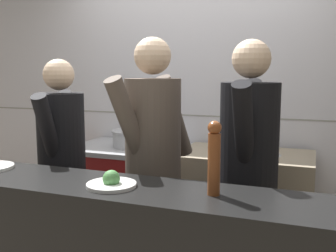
{
  "coord_description": "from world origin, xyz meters",
  "views": [
    {
      "loc": [
        1.02,
        -2.05,
        1.55
      ],
      "look_at": [
        0.01,
        0.64,
        1.15
      ],
      "focal_mm": 42.0,
      "sensor_mm": 36.0,
      "label": 1
    }
  ],
  "objects_px": {
    "pepper_mill": "(214,157)",
    "chef_head_cook": "(62,162)",
    "oven_range": "(130,195)",
    "stock_pot": "(131,138)",
    "plated_dish_appetiser": "(111,183)",
    "chef_sous": "(153,161)",
    "chef_line": "(248,168)",
    "mixing_bowl_steel": "(262,150)"
  },
  "relations": [
    {
      "from": "pepper_mill",
      "to": "chef_head_cook",
      "type": "height_order",
      "value": "chef_head_cook"
    },
    {
      "from": "oven_range",
      "to": "pepper_mill",
      "type": "height_order",
      "value": "pepper_mill"
    },
    {
      "from": "stock_pot",
      "to": "chef_head_cook",
      "type": "bearing_deg",
      "value": -104.37
    },
    {
      "from": "plated_dish_appetiser",
      "to": "chef_head_cook",
      "type": "distance_m",
      "value": 0.98
    },
    {
      "from": "stock_pot",
      "to": "pepper_mill",
      "type": "bearing_deg",
      "value": -50.8
    },
    {
      "from": "chef_sous",
      "to": "chef_line",
      "type": "xyz_separation_m",
      "value": [
        0.6,
        0.07,
        -0.01
      ]
    },
    {
      "from": "mixing_bowl_steel",
      "to": "chef_head_cook",
      "type": "relative_size",
      "value": 0.18
    },
    {
      "from": "chef_sous",
      "to": "pepper_mill",
      "type": "bearing_deg",
      "value": -26.19
    },
    {
      "from": "oven_range",
      "to": "mixing_bowl_steel",
      "type": "bearing_deg",
      "value": -0.52
    },
    {
      "from": "stock_pot",
      "to": "chef_head_cook",
      "type": "relative_size",
      "value": 0.2
    },
    {
      "from": "oven_range",
      "to": "stock_pot",
      "type": "distance_m",
      "value": 0.53
    },
    {
      "from": "mixing_bowl_steel",
      "to": "chef_head_cook",
      "type": "xyz_separation_m",
      "value": [
        -1.31,
        -0.75,
        -0.04
      ]
    },
    {
      "from": "mixing_bowl_steel",
      "to": "pepper_mill",
      "type": "height_order",
      "value": "pepper_mill"
    },
    {
      "from": "oven_range",
      "to": "plated_dish_appetiser",
      "type": "height_order",
      "value": "plated_dish_appetiser"
    },
    {
      "from": "plated_dish_appetiser",
      "to": "chef_sous",
      "type": "bearing_deg",
      "value": 93.0
    },
    {
      "from": "oven_range",
      "to": "chef_head_cook",
      "type": "xyz_separation_m",
      "value": [
        -0.16,
        -0.76,
        0.46
      ]
    },
    {
      "from": "plated_dish_appetiser",
      "to": "chef_sous",
      "type": "height_order",
      "value": "chef_sous"
    },
    {
      "from": "stock_pot",
      "to": "mixing_bowl_steel",
      "type": "relative_size",
      "value": 1.13
    },
    {
      "from": "plated_dish_appetiser",
      "to": "oven_range",
      "type": "bearing_deg",
      "value": 112.94
    },
    {
      "from": "stock_pot",
      "to": "plated_dish_appetiser",
      "type": "bearing_deg",
      "value": -67.62
    },
    {
      "from": "oven_range",
      "to": "mixing_bowl_steel",
      "type": "distance_m",
      "value": 1.25
    },
    {
      "from": "pepper_mill",
      "to": "chef_head_cook",
      "type": "xyz_separation_m",
      "value": [
        -1.25,
        0.58,
        -0.25
      ]
    },
    {
      "from": "mixing_bowl_steel",
      "to": "plated_dish_appetiser",
      "type": "distance_m",
      "value": 1.49
    },
    {
      "from": "stock_pot",
      "to": "chef_sous",
      "type": "distance_m",
      "value": 0.92
    },
    {
      "from": "oven_range",
      "to": "chef_sous",
      "type": "distance_m",
      "value": 1.09
    },
    {
      "from": "stock_pot",
      "to": "plated_dish_appetiser",
      "type": "relative_size",
      "value": 1.31
    },
    {
      "from": "oven_range",
      "to": "pepper_mill",
      "type": "relative_size",
      "value": 2.83
    },
    {
      "from": "mixing_bowl_steel",
      "to": "pepper_mill",
      "type": "distance_m",
      "value": 1.34
    },
    {
      "from": "oven_range",
      "to": "plated_dish_appetiser",
      "type": "xyz_separation_m",
      "value": [
        0.59,
        -1.39,
        0.56
      ]
    },
    {
      "from": "plated_dish_appetiser",
      "to": "chef_line",
      "type": "height_order",
      "value": "chef_line"
    },
    {
      "from": "chef_head_cook",
      "to": "chef_sous",
      "type": "distance_m",
      "value": 0.72
    },
    {
      "from": "plated_dish_appetiser",
      "to": "chef_head_cook",
      "type": "xyz_separation_m",
      "value": [
        -0.75,
        0.63,
        -0.09
      ]
    },
    {
      "from": "oven_range",
      "to": "plated_dish_appetiser",
      "type": "relative_size",
      "value": 3.95
    },
    {
      "from": "stock_pot",
      "to": "chef_line",
      "type": "xyz_separation_m",
      "value": [
        1.13,
        -0.68,
        -0.01
      ]
    },
    {
      "from": "mixing_bowl_steel",
      "to": "chef_sous",
      "type": "height_order",
      "value": "chef_sous"
    },
    {
      "from": "oven_range",
      "to": "pepper_mill",
      "type": "distance_m",
      "value": 1.87
    },
    {
      "from": "mixing_bowl_steel",
      "to": "chef_line",
      "type": "height_order",
      "value": "chef_line"
    },
    {
      "from": "plated_dish_appetiser",
      "to": "chef_line",
      "type": "distance_m",
      "value": 0.89
    },
    {
      "from": "chef_line",
      "to": "pepper_mill",
      "type": "bearing_deg",
      "value": -95.85
    },
    {
      "from": "chef_sous",
      "to": "chef_line",
      "type": "distance_m",
      "value": 0.6
    },
    {
      "from": "chef_head_cook",
      "to": "chef_sous",
      "type": "bearing_deg",
      "value": -13.49
    },
    {
      "from": "pepper_mill",
      "to": "chef_sous",
      "type": "height_order",
      "value": "chef_sous"
    }
  ]
}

